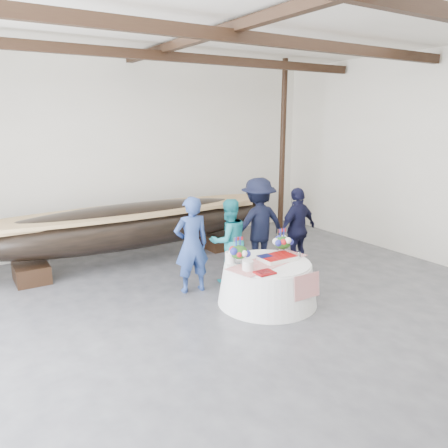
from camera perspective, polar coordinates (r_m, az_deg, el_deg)
floor at (r=6.40m, az=8.99°, el=-15.47°), size 10.00×12.00×0.01m
wall_back at (r=10.86m, az=-11.92°, el=8.96°), size 10.00×0.02×4.50m
pavilion_structure at (r=6.27m, az=5.36°, el=21.90°), size 9.80×11.76×4.50m
longboat_display at (r=9.59m, az=-11.73°, el=-0.18°), size 7.04×1.41×1.32m
banquet_table at (r=7.56m, az=5.69°, el=-7.59°), size 1.70×1.70×0.73m
tabletop_items at (r=7.49m, az=5.02°, el=-3.60°), size 1.65×0.99×0.40m
guest_woman_blue at (r=7.86m, az=-4.27°, el=-2.72°), size 0.69×0.49×1.77m
guest_woman_teal at (r=8.35m, az=0.61°, el=-2.20°), size 0.82×0.66×1.62m
guest_man_left at (r=8.97m, az=4.48°, el=-0.08°), size 1.29×0.80×1.93m
guest_man_right at (r=9.11m, az=9.56°, el=-0.67°), size 1.07×0.57×1.73m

